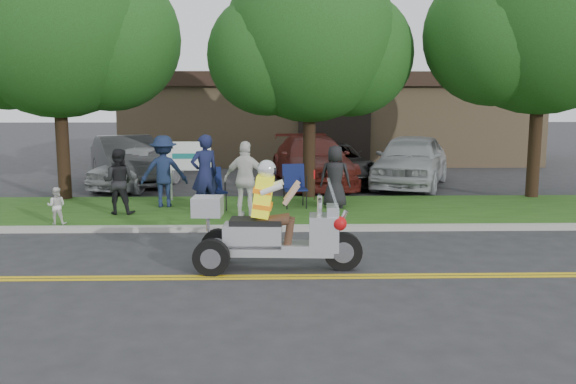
{
  "coord_description": "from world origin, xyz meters",
  "views": [
    {
      "loc": [
        -0.54,
        -10.36,
        3.01
      ],
      "look_at": [
        -0.24,
        2.0,
        1.05
      ],
      "focal_mm": 38.0,
      "sensor_mm": 36.0,
      "label": 1
    }
  ],
  "objects_px": {
    "lawn_chair_b": "(213,186)",
    "spectator_adult_right": "(246,180)",
    "parked_car_far_right": "(411,160)",
    "spectator_adult_left": "(205,174)",
    "parked_car_left": "(127,161)",
    "trike_scooter": "(269,232)",
    "parked_car_mid": "(333,164)",
    "lawn_chair_a": "(294,183)",
    "spectator_adult_mid": "(118,181)",
    "parked_car_right": "(313,161)",
    "parked_car_far_left": "(138,166)"
  },
  "relations": [
    {
      "from": "lawn_chair_b",
      "to": "parked_car_right",
      "type": "xyz_separation_m",
      "value": [
        2.91,
        5.0,
        0.11
      ]
    },
    {
      "from": "trike_scooter",
      "to": "parked_car_far_left",
      "type": "height_order",
      "value": "trike_scooter"
    },
    {
      "from": "spectator_adult_right",
      "to": "spectator_adult_left",
      "type": "bearing_deg",
      "value": -16.58
    },
    {
      "from": "lawn_chair_b",
      "to": "parked_car_far_right",
      "type": "bearing_deg",
      "value": 13.82
    },
    {
      "from": "spectator_adult_mid",
      "to": "parked_car_far_right",
      "type": "relative_size",
      "value": 0.31
    },
    {
      "from": "lawn_chair_b",
      "to": "spectator_adult_right",
      "type": "distance_m",
      "value": 1.48
    },
    {
      "from": "lawn_chair_a",
      "to": "spectator_adult_left",
      "type": "bearing_deg",
      "value": -167.93
    },
    {
      "from": "lawn_chair_a",
      "to": "parked_car_mid",
      "type": "distance_m",
      "value": 5.13
    },
    {
      "from": "parked_car_left",
      "to": "lawn_chair_b",
      "type": "bearing_deg",
      "value": -80.61
    },
    {
      "from": "trike_scooter",
      "to": "spectator_adult_left",
      "type": "relative_size",
      "value": 1.5
    },
    {
      "from": "lawn_chair_a",
      "to": "spectator_adult_left",
      "type": "xyz_separation_m",
      "value": [
        -2.26,
        -0.84,
        0.35
      ]
    },
    {
      "from": "spectator_adult_left",
      "to": "parked_car_mid",
      "type": "distance_m",
      "value": 6.87
    },
    {
      "from": "lawn_chair_a",
      "to": "parked_car_right",
      "type": "xyz_separation_m",
      "value": [
        0.79,
        4.69,
        0.09
      ]
    },
    {
      "from": "parked_car_left",
      "to": "spectator_adult_left",
      "type": "bearing_deg",
      "value": -84.17
    },
    {
      "from": "spectator_adult_left",
      "to": "parked_car_left",
      "type": "relative_size",
      "value": 0.39
    },
    {
      "from": "lawn_chair_b",
      "to": "spectator_adult_right",
      "type": "height_order",
      "value": "spectator_adult_right"
    },
    {
      "from": "spectator_adult_mid",
      "to": "trike_scooter",
      "type": "bearing_deg",
      "value": 133.71
    },
    {
      "from": "lawn_chair_b",
      "to": "parked_car_mid",
      "type": "bearing_deg",
      "value": 32.54
    },
    {
      "from": "lawn_chair_a",
      "to": "parked_car_left",
      "type": "height_order",
      "value": "parked_car_left"
    },
    {
      "from": "parked_car_mid",
      "to": "spectator_adult_left",
      "type": "bearing_deg",
      "value": -129.36
    },
    {
      "from": "spectator_adult_left",
      "to": "parked_car_left",
      "type": "xyz_separation_m",
      "value": [
        -3.25,
        5.66,
        -0.26
      ]
    },
    {
      "from": "spectator_adult_left",
      "to": "parked_car_mid",
      "type": "xyz_separation_m",
      "value": [
        3.75,
        5.75,
        -0.39
      ]
    },
    {
      "from": "spectator_adult_left",
      "to": "parked_car_right",
      "type": "xyz_separation_m",
      "value": [
        3.05,
        5.53,
        -0.27
      ]
    },
    {
      "from": "parked_car_right",
      "to": "parked_car_mid",
      "type": "bearing_deg",
      "value": 10.93
    },
    {
      "from": "parked_car_mid",
      "to": "parked_car_far_right",
      "type": "distance_m",
      "value": 2.64
    },
    {
      "from": "parked_car_mid",
      "to": "parked_car_far_right",
      "type": "relative_size",
      "value": 0.96
    },
    {
      "from": "lawn_chair_b",
      "to": "parked_car_left",
      "type": "bearing_deg",
      "value": 100.65
    },
    {
      "from": "spectator_adult_right",
      "to": "parked_car_far_right",
      "type": "distance_m",
      "value": 7.75
    },
    {
      "from": "spectator_adult_right",
      "to": "parked_car_mid",
      "type": "distance_m",
      "value": 6.89
    },
    {
      "from": "lawn_chair_b",
      "to": "parked_car_far_left",
      "type": "xyz_separation_m",
      "value": [
        -2.89,
        4.46,
        0.01
      ]
    },
    {
      "from": "spectator_adult_mid",
      "to": "lawn_chair_a",
      "type": "bearing_deg",
      "value": -163.58
    },
    {
      "from": "parked_car_mid",
      "to": "parked_car_right",
      "type": "height_order",
      "value": "parked_car_right"
    },
    {
      "from": "spectator_adult_mid",
      "to": "spectator_adult_right",
      "type": "bearing_deg",
      "value": 175.41
    },
    {
      "from": "trike_scooter",
      "to": "parked_car_mid",
      "type": "relative_size",
      "value": 0.59
    },
    {
      "from": "parked_car_far_right",
      "to": "lawn_chair_a",
      "type": "bearing_deg",
      "value": -112.57
    },
    {
      "from": "parked_car_left",
      "to": "parked_car_far_right",
      "type": "relative_size",
      "value": 0.97
    },
    {
      "from": "parked_car_far_right",
      "to": "lawn_chair_b",
      "type": "bearing_deg",
      "value": -122.49
    },
    {
      "from": "spectator_adult_left",
      "to": "spectator_adult_right",
      "type": "xyz_separation_m",
      "value": [
        1.05,
        -0.58,
        -0.06
      ]
    },
    {
      "from": "lawn_chair_a",
      "to": "spectator_adult_mid",
      "type": "distance_m",
      "value": 4.47
    },
    {
      "from": "parked_car_far_left",
      "to": "lawn_chair_a",
      "type": "bearing_deg",
      "value": -22.92
    },
    {
      "from": "lawn_chair_a",
      "to": "spectator_adult_right",
      "type": "distance_m",
      "value": 1.89
    },
    {
      "from": "spectator_adult_mid",
      "to": "spectator_adult_left",
      "type": "bearing_deg",
      "value": -173.66
    },
    {
      "from": "spectator_adult_left",
      "to": "trike_scooter",
      "type": "bearing_deg",
      "value": 80.82
    },
    {
      "from": "parked_car_mid",
      "to": "parked_car_left",
      "type": "bearing_deg",
      "value": 174.43
    },
    {
      "from": "spectator_adult_right",
      "to": "parked_car_left",
      "type": "distance_m",
      "value": 7.59
    },
    {
      "from": "spectator_adult_right",
      "to": "parked_car_right",
      "type": "distance_m",
      "value": 6.43
    },
    {
      "from": "lawn_chair_a",
      "to": "parked_car_left",
      "type": "xyz_separation_m",
      "value": [
        -5.51,
        4.82,
        0.09
      ]
    },
    {
      "from": "spectator_adult_left",
      "to": "spectator_adult_mid",
      "type": "bearing_deg",
      "value": -26.81
    },
    {
      "from": "parked_car_far_right",
      "to": "spectator_adult_right",
      "type": "bearing_deg",
      "value": -111.78
    },
    {
      "from": "lawn_chair_a",
      "to": "spectator_adult_left",
      "type": "relative_size",
      "value": 0.57
    }
  ]
}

